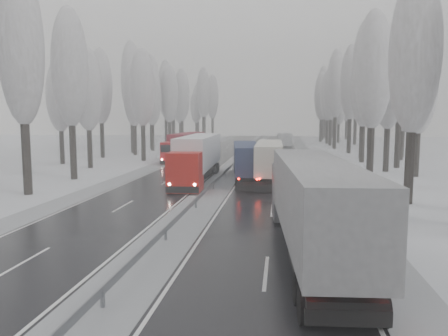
% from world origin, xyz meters
% --- Properties ---
extents(ground, '(260.00, 260.00, 0.00)m').
position_xyz_m(ground, '(0.00, 0.00, 0.00)').
color(ground, silver).
rests_on(ground, ground).
extents(carriageway_right, '(7.50, 200.00, 0.03)m').
position_xyz_m(carriageway_right, '(5.25, 30.00, 0.01)').
color(carriageway_right, black).
rests_on(carriageway_right, ground).
extents(carriageway_left, '(7.50, 200.00, 0.03)m').
position_xyz_m(carriageway_left, '(-5.25, 30.00, 0.01)').
color(carriageway_left, black).
rests_on(carriageway_left, ground).
extents(median_slush, '(3.00, 200.00, 0.04)m').
position_xyz_m(median_slush, '(0.00, 30.00, 0.02)').
color(median_slush, '#96999D').
rests_on(median_slush, ground).
extents(shoulder_right, '(2.40, 200.00, 0.04)m').
position_xyz_m(shoulder_right, '(10.20, 30.00, 0.02)').
color(shoulder_right, '#96999D').
rests_on(shoulder_right, ground).
extents(shoulder_left, '(2.40, 200.00, 0.04)m').
position_xyz_m(shoulder_left, '(-10.20, 30.00, 0.02)').
color(shoulder_left, '#96999D').
rests_on(shoulder_left, ground).
extents(median_guardrail, '(0.12, 200.00, 0.76)m').
position_xyz_m(median_guardrail, '(0.00, 29.99, 0.60)').
color(median_guardrail, slate).
rests_on(median_guardrail, ground).
extents(tree_16, '(3.60, 3.60, 16.53)m').
position_xyz_m(tree_16, '(15.04, 15.67, 10.67)').
color(tree_16, black).
rests_on(tree_16, ground).
extents(tree_18, '(3.60, 3.60, 16.58)m').
position_xyz_m(tree_18, '(14.51, 27.03, 10.70)').
color(tree_18, black).
rests_on(tree_18, ground).
extents(tree_19, '(3.60, 3.60, 14.57)m').
position_xyz_m(tree_19, '(20.02, 31.03, 9.42)').
color(tree_19, black).
rests_on(tree_19, ground).
extents(tree_20, '(3.60, 3.60, 15.71)m').
position_xyz_m(tree_20, '(17.90, 35.17, 10.14)').
color(tree_20, black).
rests_on(tree_20, ground).
extents(tree_21, '(3.60, 3.60, 18.62)m').
position_xyz_m(tree_21, '(20.12, 39.17, 12.00)').
color(tree_21, black).
rests_on(tree_21, ground).
extents(tree_22, '(3.60, 3.60, 15.86)m').
position_xyz_m(tree_22, '(17.02, 45.60, 10.24)').
color(tree_22, black).
rests_on(tree_22, ground).
extents(tree_23, '(3.60, 3.60, 13.55)m').
position_xyz_m(tree_23, '(23.31, 49.60, 8.77)').
color(tree_23, black).
rests_on(tree_23, ground).
extents(tree_24, '(3.60, 3.60, 20.49)m').
position_xyz_m(tree_24, '(17.90, 51.02, 13.19)').
color(tree_24, black).
rests_on(tree_24, ground).
extents(tree_25, '(3.60, 3.60, 19.44)m').
position_xyz_m(tree_25, '(24.81, 55.02, 12.52)').
color(tree_25, black).
rests_on(tree_25, ground).
extents(tree_26, '(3.60, 3.60, 18.78)m').
position_xyz_m(tree_26, '(17.56, 61.27, 12.10)').
color(tree_26, black).
rests_on(tree_26, ground).
extents(tree_27, '(3.60, 3.60, 17.62)m').
position_xyz_m(tree_27, '(24.72, 65.27, 11.36)').
color(tree_27, black).
rests_on(tree_27, ground).
extents(tree_28, '(3.60, 3.60, 19.62)m').
position_xyz_m(tree_28, '(16.34, 71.95, 12.64)').
color(tree_28, black).
rests_on(tree_28, ground).
extents(tree_29, '(3.60, 3.60, 18.11)m').
position_xyz_m(tree_29, '(23.71, 75.95, 11.67)').
color(tree_29, black).
rests_on(tree_29, ground).
extents(tree_30, '(3.60, 3.60, 17.86)m').
position_xyz_m(tree_30, '(16.56, 81.70, 11.52)').
color(tree_30, black).
rests_on(tree_30, ground).
extents(tree_31, '(3.60, 3.60, 18.58)m').
position_xyz_m(tree_31, '(22.48, 85.70, 11.97)').
color(tree_31, black).
rests_on(tree_31, ground).
extents(tree_32, '(3.60, 3.60, 17.33)m').
position_xyz_m(tree_32, '(16.63, 89.21, 11.18)').
color(tree_32, black).
rests_on(tree_32, ground).
extents(tree_33, '(3.60, 3.60, 14.33)m').
position_xyz_m(tree_33, '(19.77, 93.21, 9.26)').
color(tree_33, black).
rests_on(tree_33, ground).
extents(tree_34, '(3.60, 3.60, 17.63)m').
position_xyz_m(tree_34, '(15.73, 96.32, 11.37)').
color(tree_34, black).
rests_on(tree_34, ground).
extents(tree_35, '(3.60, 3.60, 18.25)m').
position_xyz_m(tree_35, '(24.94, 100.32, 11.77)').
color(tree_35, black).
rests_on(tree_35, ground).
extents(tree_36, '(3.60, 3.60, 20.23)m').
position_xyz_m(tree_36, '(17.04, 106.16, 13.02)').
color(tree_36, black).
rests_on(tree_36, ground).
extents(tree_37, '(3.60, 3.60, 16.37)m').
position_xyz_m(tree_37, '(24.02, 110.16, 10.56)').
color(tree_37, black).
rests_on(tree_37, ground).
extents(tree_38, '(3.60, 3.60, 17.97)m').
position_xyz_m(tree_38, '(18.73, 116.73, 11.59)').
color(tree_38, black).
rests_on(tree_38, ground).
extents(tree_39, '(3.60, 3.60, 16.19)m').
position_xyz_m(tree_39, '(21.55, 120.73, 10.45)').
color(tree_39, black).
rests_on(tree_39, ground).
extents(tree_56, '(3.60, 3.60, 18.12)m').
position_xyz_m(tree_56, '(-14.71, 15.70, 11.68)').
color(tree_56, black).
rests_on(tree_56, ground).
extents(tree_58, '(3.60, 3.60, 17.21)m').
position_xyz_m(tree_58, '(-15.13, 24.57, 11.10)').
color(tree_58, black).
rests_on(tree_58, ground).
extents(tree_59, '(3.60, 3.60, 18.41)m').
position_xyz_m(tree_59, '(-22.80, 28.57, 11.87)').
color(tree_59, black).
rests_on(tree_59, ground).
extents(tree_60, '(3.60, 3.60, 14.84)m').
position_xyz_m(tree_60, '(-17.75, 34.20, 9.59)').
color(tree_60, black).
rests_on(tree_60, ground).
extents(tree_61, '(3.60, 3.60, 13.95)m').
position_xyz_m(tree_61, '(-23.52, 38.20, 9.02)').
color(tree_61, black).
rests_on(tree_61, ground).
extents(tree_62, '(3.60, 3.60, 16.04)m').
position_xyz_m(tree_62, '(-13.94, 43.73, 10.36)').
color(tree_62, black).
rests_on(tree_62, ground).
extents(tree_63, '(3.60, 3.60, 16.88)m').
position_xyz_m(tree_63, '(-21.85, 47.73, 10.89)').
color(tree_63, black).
rests_on(tree_63, ground).
extents(tree_64, '(3.60, 3.60, 15.42)m').
position_xyz_m(tree_64, '(-18.26, 52.71, 9.96)').
color(tree_64, black).
rests_on(tree_64, ground).
extents(tree_65, '(3.60, 3.60, 19.48)m').
position_xyz_m(tree_65, '(-20.05, 56.71, 12.55)').
color(tree_65, black).
rests_on(tree_65, ground).
extents(tree_66, '(3.60, 3.60, 15.23)m').
position_xyz_m(tree_66, '(-18.16, 62.35, 9.84)').
color(tree_66, black).
rests_on(tree_66, ground).
extents(tree_67, '(3.60, 3.60, 17.09)m').
position_xyz_m(tree_67, '(-19.54, 66.35, 11.03)').
color(tree_67, black).
rests_on(tree_67, ground).
extents(tree_68, '(3.60, 3.60, 16.65)m').
position_xyz_m(tree_68, '(-16.58, 69.11, 10.75)').
color(tree_68, black).
rests_on(tree_68, ground).
extents(tree_69, '(3.60, 3.60, 19.35)m').
position_xyz_m(tree_69, '(-21.42, 73.11, 12.46)').
color(tree_69, black).
rests_on(tree_69, ground).
extents(tree_70, '(3.60, 3.60, 17.09)m').
position_xyz_m(tree_70, '(-16.33, 79.19, 11.03)').
color(tree_70, black).
rests_on(tree_70, ground).
extents(tree_71, '(3.60, 3.60, 19.61)m').
position_xyz_m(tree_71, '(-21.09, 83.19, 12.63)').
color(tree_71, black).
rests_on(tree_71, ground).
extents(tree_72, '(3.60, 3.60, 15.11)m').
position_xyz_m(tree_72, '(-18.93, 88.54, 9.76)').
color(tree_72, black).
rests_on(tree_72, ground).
extents(tree_73, '(3.60, 3.60, 17.22)m').
position_xyz_m(tree_73, '(-21.82, 92.54, 11.11)').
color(tree_73, black).
rests_on(tree_73, ground).
extents(tree_74, '(3.60, 3.60, 19.68)m').
position_xyz_m(tree_74, '(-15.07, 99.33, 12.67)').
color(tree_74, black).
rests_on(tree_74, ground).
extents(tree_75, '(3.60, 3.60, 18.60)m').
position_xyz_m(tree_75, '(-24.20, 103.33, 11.99)').
color(tree_75, black).
rests_on(tree_75, ground).
extents(tree_76, '(3.60, 3.60, 18.55)m').
position_xyz_m(tree_76, '(-14.05, 108.72, 11.95)').
color(tree_76, black).
rests_on(tree_76, ground).
extents(tree_77, '(3.60, 3.60, 14.32)m').
position_xyz_m(tree_77, '(-19.66, 112.72, 9.26)').
color(tree_77, black).
rests_on(tree_77, ground).
extents(tree_78, '(3.60, 3.60, 19.55)m').
position_xyz_m(tree_78, '(-17.56, 115.31, 12.59)').
color(tree_78, black).
rests_on(tree_78, ground).
extents(tree_79, '(3.60, 3.60, 17.07)m').
position_xyz_m(tree_79, '(-20.33, 119.31, 11.01)').
color(tree_79, black).
rests_on(tree_79, ground).
extents(truck_grey_tarp, '(3.98, 17.40, 4.43)m').
position_xyz_m(truck_grey_tarp, '(7.19, 2.69, 2.58)').
color(truck_grey_tarp, '#4B4C51').
rests_on(truck_grey_tarp, ground).
extents(truck_blue_box, '(3.92, 14.56, 3.70)m').
position_xyz_m(truck_blue_box, '(2.31, 26.09, 2.16)').
color(truck_blue_box, '#1D2849').
rests_on(truck_blue_box, ground).
extents(truck_cream_box, '(2.60, 15.09, 3.86)m').
position_xyz_m(truck_cream_box, '(4.66, 25.78, 2.25)').
color(truck_cream_box, '#BCB7A6').
rests_on(truck_cream_box, ground).
extents(box_truck_distant, '(3.32, 7.98, 2.89)m').
position_xyz_m(box_truck_distant, '(6.50, 78.69, 1.47)').
color(box_truck_distant, '#AEB1B5').
rests_on(box_truck_distant, ground).
extents(truck_red_white, '(3.28, 17.41, 4.44)m').
position_xyz_m(truck_red_white, '(-2.30, 24.76, 2.59)').
color(truck_red_white, '#AC0E09').
rests_on(truck_red_white, ground).
extents(truck_red_red, '(3.22, 15.37, 3.92)m').
position_xyz_m(truck_red_red, '(-8.20, 45.66, 2.29)').
color(truck_red_red, '#AC090E').
rests_on(truck_red_red, ground).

